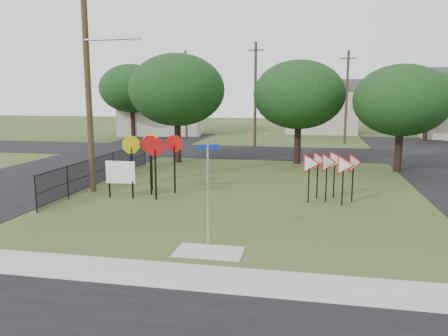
# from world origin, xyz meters

# --- Properties ---
(ground) EXTENTS (140.00, 140.00, 0.00)m
(ground) POSITION_xyz_m (0.00, 0.00, 0.00)
(ground) COLOR #31471A
(sidewalk) EXTENTS (30.00, 1.60, 0.02)m
(sidewalk) POSITION_xyz_m (0.00, -4.20, 0.01)
(sidewalk) COLOR #9F9E96
(sidewalk) RESTS_ON ground
(planting_strip) EXTENTS (30.00, 0.80, 0.02)m
(planting_strip) POSITION_xyz_m (0.00, -5.40, 0.01)
(planting_strip) COLOR #31471A
(planting_strip) RESTS_ON ground
(street_left) EXTENTS (8.00, 50.00, 0.02)m
(street_left) POSITION_xyz_m (-12.00, 10.00, 0.01)
(street_left) COLOR black
(street_left) RESTS_ON ground
(street_far) EXTENTS (60.00, 8.00, 0.02)m
(street_far) POSITION_xyz_m (0.00, 20.00, 0.01)
(street_far) COLOR black
(street_far) RESTS_ON ground
(curb_pad) EXTENTS (2.00, 1.20, 0.02)m
(curb_pad) POSITION_xyz_m (0.00, -2.40, 0.01)
(curb_pad) COLOR #9F9E96
(curb_pad) RESTS_ON ground
(street_name_sign) EXTENTS (0.62, 0.23, 3.13)m
(street_name_sign) POSITION_xyz_m (-0.16, -1.79, 1.79)
(street_name_sign) COLOR #A0A3A9
(street_name_sign) RESTS_ON ground
(stop_sign_cluster) EXTENTS (2.55, 2.12, 2.76)m
(stop_sign_cluster) POSITION_xyz_m (-4.23, 4.44, 2.02)
(stop_sign_cluster) COLOR black
(stop_sign_cluster) RESTS_ON ground
(yield_sign_cluster) EXTENTS (2.69, 1.53, 2.19)m
(yield_sign_cluster) POSITION_xyz_m (3.73, 4.68, 1.62)
(yield_sign_cluster) COLOR black
(yield_sign_cluster) RESTS_ON ground
(info_board) EXTENTS (1.33, 0.12, 1.67)m
(info_board) POSITION_xyz_m (-5.41, 3.50, 1.10)
(info_board) COLOR black
(info_board) RESTS_ON ground
(utility_pole_main) EXTENTS (3.55, 0.33, 10.00)m
(utility_pole_main) POSITION_xyz_m (-7.24, 4.50, 5.21)
(utility_pole_main) COLOR #493621
(utility_pole_main) RESTS_ON ground
(far_pole_a) EXTENTS (1.40, 0.24, 9.00)m
(far_pole_a) POSITION_xyz_m (-2.00, 24.00, 4.60)
(far_pole_a) COLOR #493621
(far_pole_a) RESTS_ON ground
(far_pole_b) EXTENTS (1.40, 0.24, 8.50)m
(far_pole_b) POSITION_xyz_m (6.00, 28.00, 4.35)
(far_pole_b) COLOR #493621
(far_pole_b) RESTS_ON ground
(far_pole_c) EXTENTS (1.40, 0.24, 9.00)m
(far_pole_c) POSITION_xyz_m (-10.00, 30.00, 4.60)
(far_pole_c) COLOR #493621
(far_pole_c) RESTS_ON ground
(fence_run) EXTENTS (0.05, 11.55, 1.50)m
(fence_run) POSITION_xyz_m (-7.60, 6.25, 0.78)
(fence_run) COLOR black
(fence_run) RESTS_ON ground
(house_left) EXTENTS (10.58, 8.88, 7.20)m
(house_left) POSITION_xyz_m (-14.00, 34.00, 3.65)
(house_left) COLOR #C2B69C
(house_left) RESTS_ON ground
(house_mid) EXTENTS (8.40, 8.40, 6.20)m
(house_mid) POSITION_xyz_m (4.00, 40.00, 3.15)
(house_mid) COLOR #C2B69C
(house_mid) RESTS_ON ground
(tree_near_left) EXTENTS (6.40, 6.40, 7.27)m
(tree_near_left) POSITION_xyz_m (-6.00, 14.00, 4.86)
(tree_near_left) COLOR black
(tree_near_left) RESTS_ON ground
(tree_near_mid) EXTENTS (6.00, 6.00, 6.80)m
(tree_near_mid) POSITION_xyz_m (2.00, 15.00, 4.54)
(tree_near_mid) COLOR black
(tree_near_mid) RESTS_ON ground
(tree_near_right) EXTENTS (5.60, 5.60, 6.33)m
(tree_near_right) POSITION_xyz_m (8.00, 13.00, 4.22)
(tree_near_right) COLOR black
(tree_near_right) RESTS_ON ground
(tree_far_left) EXTENTS (6.80, 6.80, 7.73)m
(tree_far_left) POSITION_xyz_m (-16.00, 30.00, 5.17)
(tree_far_left) COLOR black
(tree_far_left) RESTS_ON ground
(tree_far_right) EXTENTS (6.00, 6.00, 6.80)m
(tree_far_right) POSITION_xyz_m (14.00, 32.00, 4.54)
(tree_far_right) COLOR black
(tree_far_right) RESTS_ON ground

